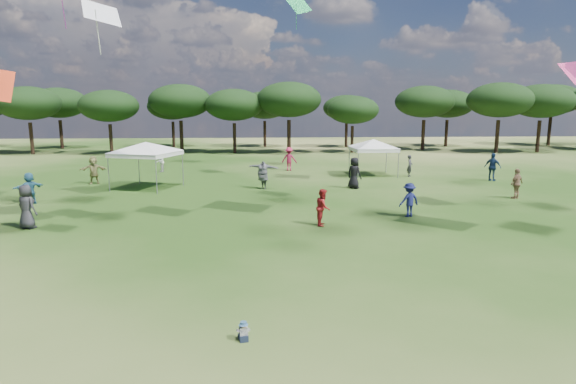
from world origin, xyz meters
name	(u,v)px	position (x,y,z in m)	size (l,w,h in m)	color
tree_line	(279,102)	(2.39, 47.41, 5.42)	(108.78, 17.63, 7.77)	black
tent_left	(146,144)	(-7.01, 22.31, 2.74)	(6.42, 6.42, 3.17)	gray
tent_right	(374,141)	(8.24, 26.99, 2.53)	(6.19, 6.19, 2.95)	gray
toddler	(243,332)	(-0.62, 2.24, 0.20)	(0.32, 0.35, 0.44)	#151D31
festival_crowd	(258,175)	(-0.19, 21.40, 0.88)	(28.98, 18.67, 1.93)	olive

